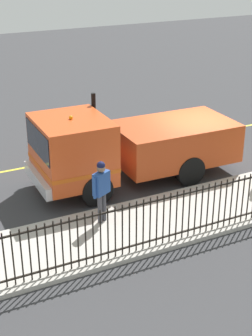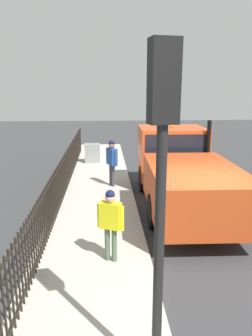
{
  "view_description": "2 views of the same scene",
  "coord_description": "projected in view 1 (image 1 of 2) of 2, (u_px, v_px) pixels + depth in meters",
  "views": [
    {
      "loc": [
        13.39,
        -9.54,
        7.11
      ],
      "look_at": [
        1.46,
        -3.48,
        1.18
      ],
      "focal_mm": 54.97,
      "sensor_mm": 36.0,
      "label": 1
    },
    {
      "loc": [
        2.45,
        7.05,
        3.81
      ],
      "look_at": [
        1.77,
        -3.31,
        1.14
      ],
      "focal_mm": 33.8,
      "sensor_mm": 36.0,
      "label": 2
    }
  ],
  "objects": [
    {
      "name": "work_truck",
      "position": [
        120.0,
        145.0,
        15.99
      ],
      "size": [
        2.58,
        6.71,
        2.73
      ],
      "rotation": [
        0.0,
        0.0,
        3.11
      ],
      "color": "#D84C1E",
      "rests_on": "ground"
    },
    {
      "name": "ground_plane",
      "position": [
        197.0,
        165.0,
        17.75
      ],
      "size": [
        60.27,
        60.27,
        0.0
      ],
      "primitive_type": "plane",
      "color": "#38383A",
      "rests_on": "ground"
    },
    {
      "name": "lane_marking",
      "position": [
        160.0,
        142.0,
        19.78
      ],
      "size": [
        0.12,
        24.66,
        0.01
      ],
      "primitive_type": "cube",
      "color": "yellow",
      "rests_on": "ground"
    },
    {
      "name": "traffic_cone",
      "position": [
        50.0,
        160.0,
        17.25
      ],
      "size": [
        0.52,
        0.52,
        0.75
      ],
      "primitive_type": "cone",
      "color": "orange",
      "rests_on": "ground"
    },
    {
      "name": "worker_standing",
      "position": [
        101.0,
        185.0,
        13.54
      ],
      "size": [
        0.43,
        0.59,
        1.77
      ],
      "rotation": [
        0.0,
        0.0,
        2.05
      ],
      "color": "#264C99",
      "rests_on": "sidewalk_slab"
    },
    {
      "name": "sidewalk_slab",
      "position": [
        250.0,
        197.0,
        15.42
      ],
      "size": [
        2.67,
        27.4,
        0.12
      ],
      "primitive_type": "cube",
      "color": "#B7B2A8",
      "rests_on": "ground"
    }
  ]
}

